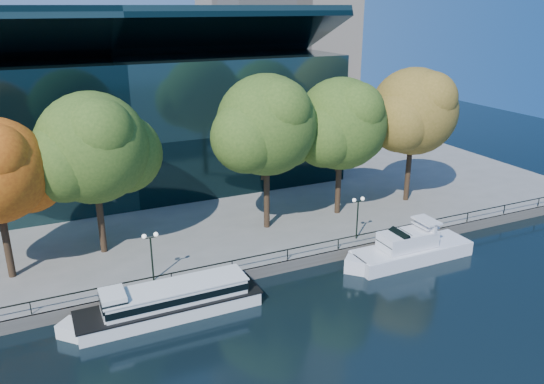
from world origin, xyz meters
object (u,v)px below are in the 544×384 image
cruiser_near (407,249)px  tree_4 (343,126)px  cruiser_far (410,248)px  tree_5 (415,113)px  lamp_1 (151,246)px  tour_boat (165,301)px  lamp_2 (358,208)px  tree_2 (95,150)px  tree_3 (269,127)px

cruiser_near → tree_4: bearing=93.8°
cruiser_far → tree_5: 16.06m
tree_4 → lamp_1: bearing=-163.2°
tour_boat → lamp_1: 4.73m
lamp_2 → cruiser_far: bearing=-50.7°
tree_2 → lamp_2: tree_2 is taller
tree_3 → tree_4: (8.20, 0.37, -0.70)m
tour_boat → tree_4: tree_4 is taller
tree_3 → lamp_1: (-12.65, -5.91, -6.91)m
cruiser_far → tree_4: 13.66m
cruiser_near → cruiser_far: cruiser_near is taller
cruiser_far → tree_3: (-9.33, 9.72, 9.84)m
lamp_1 → lamp_2: 18.86m
cruiser_near → lamp_2: bearing=123.3°
tree_2 → lamp_2: 23.35m
cruiser_near → cruiser_far: size_ratio=1.23×
cruiser_near → tree_2: size_ratio=0.89×
tree_2 → tree_5: (32.36, -0.53, 0.50)m
cruiser_near → tree_2: bearing=155.5°
cruiser_far → tree_3: bearing=133.8°
tour_boat → tree_2: 14.24m
tree_5 → lamp_2: (-10.93, -6.39, -6.70)m
cruiser_far → lamp_1: (-21.97, 3.81, 2.93)m
tour_boat → tree_2: bearing=103.4°
cruiser_near → lamp_1: size_ratio=3.10×
tour_boat → tree_5: (29.81, 10.19, 9.50)m
cruiser_far → tree_2: size_ratio=0.72×
tour_boat → tree_5: tree_5 is taller
cruiser_near → tree_5: 16.39m
cruiser_near → tree_5: bearing=51.6°
tree_3 → lamp_2: 11.01m
lamp_1 → lamp_2: bearing=0.0°
cruiser_near → tree_3: tree_3 is taller
cruiser_far → lamp_1: lamp_1 is taller
tree_2 → tree_4: tree_2 is taller
tree_5 → tree_3: bearing=-178.4°
tour_boat → tree_5: 32.90m
tour_boat → tree_3: tree_3 is taller
tree_4 → cruiser_far: bearing=-83.6°
tour_boat → lamp_1: lamp_1 is taller
tour_boat → tree_4: (20.86, 10.09, 9.02)m
tree_5 → lamp_2: tree_5 is taller
tree_4 → lamp_1: tree_4 is taller
tree_5 → lamp_1: (-29.79, -6.39, -6.70)m
tour_boat → lamp_2: size_ratio=3.61×
tree_2 → cruiser_near: bearing=-24.5°
tree_2 → tree_5: bearing=-0.9°
tour_boat → lamp_2: bearing=11.4°
lamp_1 → tree_2: bearing=110.4°
cruiser_far → tree_4: bearing=96.4°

